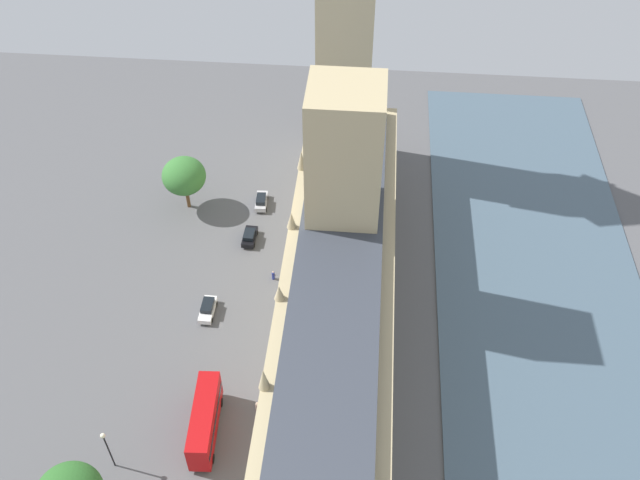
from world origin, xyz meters
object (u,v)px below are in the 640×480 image
street_lamp_slot_10 (106,444)px  car_silver_near_tower (261,201)px  car_black_leading (250,236)px  pedestrian_corner (273,275)px  plane_tree_kerbside (184,176)px  double_decker_bus_midblock (205,420)px  parliament_building (335,319)px  pedestrian_far_end (257,407)px  car_white_by_river_gate (208,309)px

street_lamp_slot_10 → car_silver_near_tower: bearing=-102.4°
car_black_leading → pedestrian_corner: size_ratio=2.79×
plane_tree_kerbside → double_decker_bus_midblock: bearing=105.6°
parliament_building → pedestrian_far_end: bearing=41.3°
car_white_by_river_gate → plane_tree_kerbside: plane_tree_kerbside is taller
double_decker_bus_midblock → car_silver_near_tower: bearing=86.0°
car_silver_near_tower → plane_tree_kerbside: 12.60m
pedestrian_far_end → street_lamp_slot_10: bearing=-161.6°
parliament_building → pedestrian_corner: parliament_building is taller
car_silver_near_tower → car_black_leading: size_ratio=1.06×
car_silver_near_tower → double_decker_bus_midblock: size_ratio=0.42×
parliament_building → car_white_by_river_gate: parliament_building is taller
car_silver_near_tower → car_white_by_river_gate: bearing=-103.2°
pedestrian_corner → street_lamp_slot_10: bearing=-47.1°
plane_tree_kerbside → parliament_building: bearing=131.8°
parliament_building → pedestrian_corner: bearing=-54.9°
car_white_by_river_gate → pedestrian_far_end: size_ratio=2.82×
plane_tree_kerbside → street_lamp_slot_10: bearing=91.8°
double_decker_bus_midblock → street_lamp_slot_10: street_lamp_slot_10 is taller
car_white_by_river_gate → pedestrian_far_end: bearing=122.6°
pedestrian_far_end → plane_tree_kerbside: plane_tree_kerbside is taller
car_white_by_river_gate → pedestrian_far_end: car_white_by_river_gate is taller
car_white_by_river_gate → pedestrian_corner: 10.61m
parliament_building → pedestrian_far_end: size_ratio=48.58×
car_black_leading → street_lamp_slot_10: 38.61m
car_white_by_river_gate → parliament_building: bearing=159.6°
car_black_leading → car_white_by_river_gate: size_ratio=0.93×
car_black_leading → plane_tree_kerbside: (10.82, -6.86, 5.25)m
car_white_by_river_gate → street_lamp_slot_10: street_lamp_slot_10 is taller
street_lamp_slot_10 → plane_tree_kerbside: bearing=-88.2°
car_black_leading → plane_tree_kerbside: size_ratio=0.47×
parliament_building → car_silver_near_tower: parliament_building is taller
double_decker_bus_midblock → street_lamp_slot_10: (9.54, 5.03, 2.02)m
car_black_leading → street_lamp_slot_10: bearing=-102.9°
car_silver_near_tower → plane_tree_kerbside: size_ratio=0.50×
car_silver_near_tower → car_black_leading: (0.56, 8.13, 0.00)m
car_silver_near_tower → car_white_by_river_gate: (3.96, 22.53, 0.00)m
car_silver_near_tower → double_decker_bus_midblock: (0.44, 40.34, 1.75)m
pedestrian_far_end → street_lamp_slot_10: 17.67m
car_white_by_river_gate → plane_tree_kerbside: bearing=-70.2°
car_white_by_river_gate → double_decker_bus_midblock: size_ratio=0.43×
plane_tree_kerbside → street_lamp_slot_10: (-1.40, 44.12, -1.48)m
street_lamp_slot_10 → car_black_leading: bearing=-104.2°
car_black_leading → car_white_by_river_gate: (3.40, 14.40, 0.00)m
car_black_leading → pedestrian_far_end: size_ratio=2.62×
car_silver_near_tower → car_black_leading: bearing=-97.2°
pedestrian_corner → parliament_building: bearing=13.0°
car_silver_near_tower → pedestrian_corner: bearing=-78.8°
pedestrian_far_end → car_black_leading: bearing=89.9°
plane_tree_kerbside → car_white_by_river_gate: bearing=109.2°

